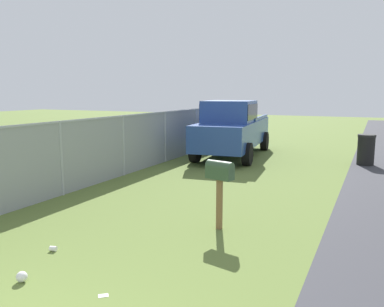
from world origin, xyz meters
TOP-DOWN VIEW (x-y plane):
  - mailbox at (5.10, -0.37)m, footprint 0.31×0.53m
  - pickup_truck at (12.68, 2.08)m, footprint 5.69×2.53m
  - trash_bin at (12.92, -2.50)m, footprint 0.56×0.56m
  - fence_section at (9.40, 3.80)m, footprint 17.37×0.07m
  - litter_bag_by_mailbox at (2.18, 1.18)m, footprint 0.14×0.14m
  - litter_wrapper_midfield_a at (2.34, 0.03)m, footprint 0.14×0.15m
  - litter_cup_far_scatter at (3.09, 1.55)m, footprint 0.10×0.12m

SIDE VIEW (x-z plane):
  - litter_wrapper_midfield_a at x=2.34m, z-range 0.00..0.01m
  - litter_cup_far_scatter at x=3.09m, z-range 0.00..0.08m
  - litter_bag_by_mailbox at x=2.18m, z-range 0.00..0.14m
  - trash_bin at x=12.92m, z-range 0.00..1.02m
  - fence_section at x=9.40m, z-range 0.07..1.81m
  - mailbox at x=5.10m, z-range 0.36..1.58m
  - pickup_truck at x=12.68m, z-range 0.06..2.15m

